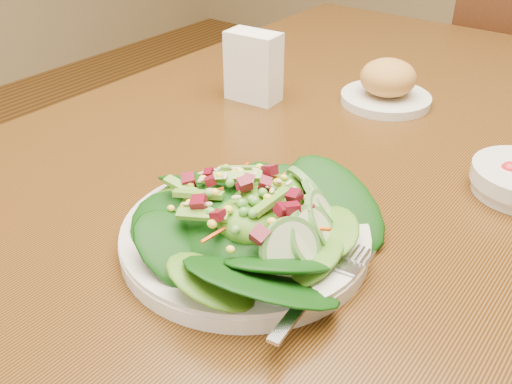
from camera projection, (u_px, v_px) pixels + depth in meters
dining_table at (335, 187)px, 0.95m from camera, size 0.90×1.40×0.75m
chair_far at (506, 123)px, 1.67m from camera, size 0.43×0.43×0.82m
salad_plate at (252, 226)px, 0.63m from camera, size 0.28×0.28×0.08m
bread_plate at (387, 86)px, 0.98m from camera, size 0.15×0.15×0.08m
napkin_holder at (253, 65)px, 0.98m from camera, size 0.10×0.06×0.12m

